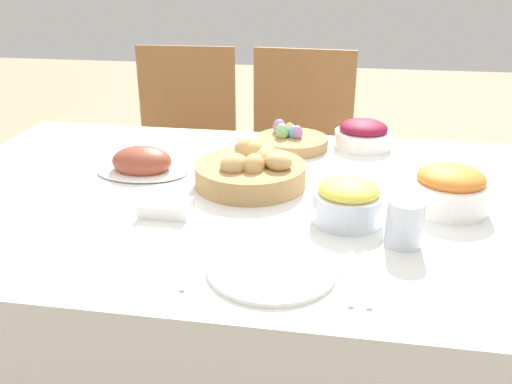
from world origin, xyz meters
TOP-DOWN VIEW (x-y plane):
  - dining_table at (0.00, 0.00)m, footprint 1.80×1.06m
  - chair_far_left at (-0.50, 0.88)m, footprint 0.44×0.44m
  - chair_far_center at (-0.01, 0.88)m, footprint 0.45×0.45m
  - bread_basket at (-0.06, 0.06)m, footprint 0.29×0.29m
  - egg_basket at (0.01, 0.38)m, footprint 0.22×0.22m
  - ham_platter at (-0.37, 0.10)m, footprint 0.25×0.18m
  - beet_salad_bowl at (0.23, 0.42)m, footprint 0.17×0.17m
  - pineapple_bowl at (0.19, -0.12)m, footprint 0.16×0.16m
  - carrot_bowl at (0.42, -0.01)m, footprint 0.18×0.18m
  - dinner_plate at (0.05, -0.35)m, footprint 0.24×0.24m
  - fork at (-0.10, -0.35)m, footprint 0.01×0.19m
  - knife at (0.20, -0.35)m, footprint 0.01×0.19m
  - spoon at (0.23, -0.35)m, footprint 0.01×0.19m
  - drinking_cup at (0.30, -0.21)m, footprint 0.08×0.08m
  - butter_dish at (-0.22, -0.15)m, footprint 0.12×0.07m

SIDE VIEW (x-z plane):
  - dining_table at x=0.00m, z-range 0.00..0.74m
  - chair_far_left at x=-0.50m, z-range 0.03..0.99m
  - chair_far_center at x=-0.01m, z-range 0.03..0.99m
  - fork at x=-0.10m, z-range 0.74..0.74m
  - knife at x=0.20m, z-range 0.74..0.74m
  - spoon at x=0.23m, z-range 0.74..0.74m
  - dinner_plate at x=0.05m, z-range 0.74..0.75m
  - butter_dish at x=-0.22m, z-range 0.74..0.77m
  - egg_basket at x=0.01m, z-range 0.72..0.80m
  - ham_platter at x=-0.37m, z-range 0.73..0.81m
  - beet_salad_bowl at x=0.23m, z-range 0.74..0.82m
  - bread_basket at x=-0.06m, z-range 0.73..0.84m
  - pineapple_bowl at x=0.19m, z-range 0.74..0.84m
  - drinking_cup at x=0.30m, z-range 0.74..0.84m
  - carrot_bowl at x=0.42m, z-range 0.74..0.84m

